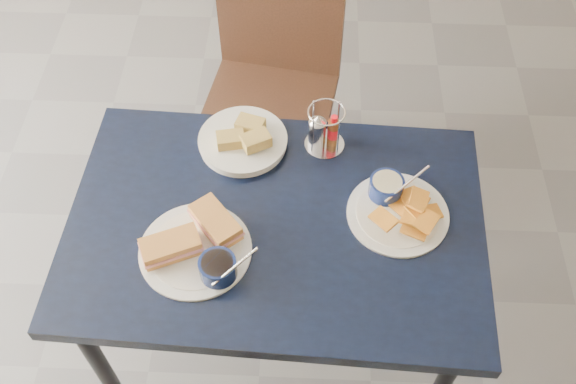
{
  "coord_description": "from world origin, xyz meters",
  "views": [
    {
      "loc": [
        0.13,
        -1.1,
        2.1
      ],
      "look_at": [
        0.09,
        -0.15,
        0.82
      ],
      "focal_mm": 40.0,
      "sensor_mm": 36.0,
      "label": 1
    }
  ],
  "objects_px": {
    "bread_basket": "(244,140)",
    "condiment_caddy": "(323,131)",
    "dining_table": "(276,237)",
    "chair_far": "(271,70)",
    "plantain_plate": "(396,204)",
    "sandwich_plate": "(199,246)"
  },
  "relations": [
    {
      "from": "bread_basket",
      "to": "condiment_caddy",
      "type": "bearing_deg",
      "value": 2.35
    },
    {
      "from": "dining_table",
      "to": "sandwich_plate",
      "type": "bearing_deg",
      "value": -151.56
    },
    {
      "from": "bread_basket",
      "to": "chair_far",
      "type": "bearing_deg",
      "value": 85.93
    },
    {
      "from": "sandwich_plate",
      "to": "dining_table",
      "type": "bearing_deg",
      "value": 28.44
    },
    {
      "from": "condiment_caddy",
      "to": "dining_table",
      "type": "bearing_deg",
      "value": -114.19
    },
    {
      "from": "dining_table",
      "to": "plantain_plate",
      "type": "bearing_deg",
      "value": 9.3
    },
    {
      "from": "sandwich_plate",
      "to": "condiment_caddy",
      "type": "bearing_deg",
      "value": 50.27
    },
    {
      "from": "dining_table",
      "to": "sandwich_plate",
      "type": "height_order",
      "value": "sandwich_plate"
    },
    {
      "from": "dining_table",
      "to": "chair_far",
      "type": "xyz_separation_m",
      "value": [
        -0.06,
        0.79,
        -0.14
      ]
    },
    {
      "from": "dining_table",
      "to": "bread_basket",
      "type": "height_order",
      "value": "bread_basket"
    },
    {
      "from": "plantain_plate",
      "to": "bread_basket",
      "type": "xyz_separation_m",
      "value": [
        -0.41,
        0.2,
        -0.0
      ]
    },
    {
      "from": "dining_table",
      "to": "condiment_caddy",
      "type": "xyz_separation_m",
      "value": [
        0.12,
        0.26,
        0.13
      ]
    },
    {
      "from": "plantain_plate",
      "to": "condiment_caddy",
      "type": "height_order",
      "value": "condiment_caddy"
    },
    {
      "from": "chair_far",
      "to": "plantain_plate",
      "type": "bearing_deg",
      "value": -63.57
    },
    {
      "from": "chair_far",
      "to": "plantain_plate",
      "type": "height_order",
      "value": "chair_far"
    },
    {
      "from": "dining_table",
      "to": "sandwich_plate",
      "type": "distance_m",
      "value": 0.23
    },
    {
      "from": "chair_far",
      "to": "condiment_caddy",
      "type": "height_order",
      "value": "chair_far"
    },
    {
      "from": "dining_table",
      "to": "chair_far",
      "type": "height_order",
      "value": "chair_far"
    },
    {
      "from": "sandwich_plate",
      "to": "bread_basket",
      "type": "xyz_separation_m",
      "value": [
        0.08,
        0.35,
        -0.01
      ]
    },
    {
      "from": "sandwich_plate",
      "to": "bread_basket",
      "type": "bearing_deg",
      "value": 77.17
    },
    {
      "from": "bread_basket",
      "to": "dining_table",
      "type": "bearing_deg",
      "value": -68.04
    },
    {
      "from": "sandwich_plate",
      "to": "plantain_plate",
      "type": "xyz_separation_m",
      "value": [
        0.49,
        0.15,
        -0.0
      ]
    }
  ]
}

